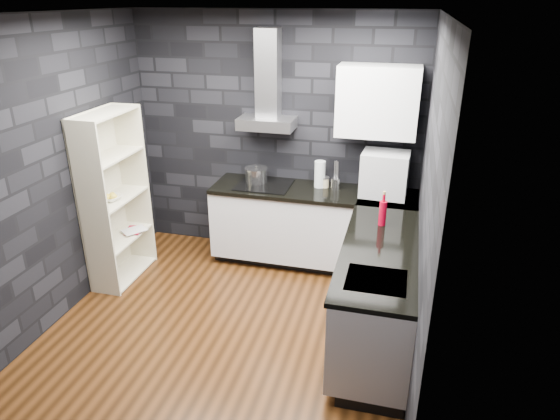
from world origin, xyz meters
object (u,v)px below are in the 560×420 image
at_px(utensil_crock, 335,184).
at_px(appliance_garage, 384,174).
at_px(pot, 256,175).
at_px(fruit_bowl, 111,198).
at_px(glass_vase, 320,174).
at_px(bookshelf, 115,199).
at_px(storage_jar, 325,183).
at_px(red_bottle, 383,213).

relative_size(utensil_crock, appliance_garage, 0.26).
bearing_deg(utensil_crock, pot, -179.52).
bearing_deg(pot, fruit_bowl, -144.53).
bearing_deg(appliance_garage, pot, -178.24).
distance_m(glass_vase, utensil_crock, 0.20).
height_order(glass_vase, appliance_garage, appliance_garage).
height_order(appliance_garage, fruit_bowl, appliance_garage).
bearing_deg(pot, glass_vase, 3.48).
bearing_deg(bookshelf, glass_vase, 35.70).
relative_size(storage_jar, bookshelf, 0.06).
bearing_deg(storage_jar, utensil_crock, -18.25).
bearing_deg(bookshelf, fruit_bowl, -78.13).
xyz_separation_m(utensil_crock, fruit_bowl, (-2.15, -0.91, -0.02)).
height_order(utensil_crock, appliance_garage, appliance_garage).
distance_m(storage_jar, appliance_garage, 0.65).
relative_size(utensil_crock, fruit_bowl, 0.61).
relative_size(pot, utensil_crock, 2.00).
bearing_deg(bookshelf, utensil_crock, 33.09).
relative_size(pot, fruit_bowl, 1.23).
xyz_separation_m(storage_jar, bookshelf, (-2.03, -0.87, -0.05)).
bearing_deg(appliance_garage, utensil_crock, 178.91).
bearing_deg(storage_jar, appliance_garage, -6.79).
height_order(red_bottle, bookshelf, bookshelf).
relative_size(glass_vase, fruit_bowl, 1.45).
bearing_deg(fruit_bowl, storage_jar, 24.99).
xyz_separation_m(appliance_garage, fruit_bowl, (-2.65, -0.87, -0.19)).
distance_m(pot, bookshelf, 1.51).
distance_m(storage_jar, utensil_crock, 0.12).
bearing_deg(red_bottle, bookshelf, -179.13).
height_order(storage_jar, bookshelf, bookshelf).
bearing_deg(pot, storage_jar, 3.45).
relative_size(utensil_crock, red_bottle, 0.53).
bearing_deg(pot, red_bottle, -28.75).
height_order(storage_jar, fruit_bowl, storage_jar).
bearing_deg(utensil_crock, appliance_garage, -4.01).
distance_m(pot, utensil_crock, 0.88).
distance_m(glass_vase, storage_jar, 0.11).
xyz_separation_m(glass_vase, fruit_bowl, (-1.97, -0.94, -0.11)).
distance_m(glass_vase, red_bottle, 1.10).
xyz_separation_m(pot, appliance_garage, (1.39, -0.03, 0.14)).
xyz_separation_m(red_bottle, fruit_bowl, (-2.69, -0.11, -0.08)).
relative_size(red_bottle, fruit_bowl, 1.15).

